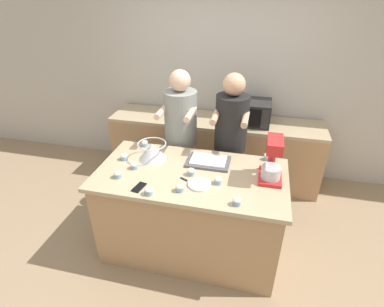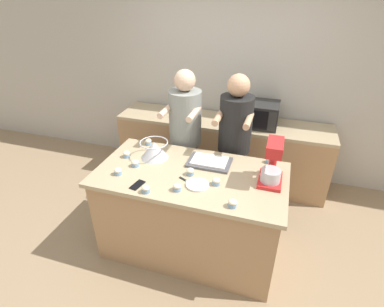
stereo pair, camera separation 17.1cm
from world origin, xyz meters
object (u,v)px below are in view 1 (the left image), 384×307
object	(u,v)px
cupcake_0	(124,157)
stand_mixer	(272,161)
cupcake_8	(180,188)
microwave_oven	(253,112)
cupcake_7	(149,191)
person_left	(181,141)
mixing_bowl	(152,151)
baking_tray	(208,161)
cupcake_1	(117,174)
cupcake_9	(191,172)
cupcake_6	(144,143)
cell_phone	(139,187)
cupcake_4	(134,165)
knife	(189,182)
cupcake_3	(237,201)
cupcake_5	(218,180)
small_plate	(199,184)
cupcake_2	(267,157)
person_right	(230,146)

from	to	relation	value
cupcake_0	stand_mixer	bearing A→B (deg)	-0.01
cupcake_0	cupcake_8	bearing A→B (deg)	-28.82
microwave_oven	cupcake_7	bearing A→B (deg)	-112.50
person_left	mixing_bowl	xyz separation A→B (m)	(-0.15, -0.52, 0.13)
baking_tray	cupcake_1	size ratio (longest dim) A/B	5.89
cupcake_0	cupcake_9	world-z (taller)	same
cupcake_6	cell_phone	bearing A→B (deg)	-72.49
mixing_bowl	microwave_oven	distance (m)	1.51
cupcake_4	cupcake_7	xyz separation A→B (m)	(0.27, -0.34, 0.00)
stand_mixer	cupcake_6	distance (m)	1.35
knife	cupcake_3	size ratio (longest dim) A/B	2.94
stand_mixer	cupcake_7	xyz separation A→B (m)	(-0.97, -0.47, -0.14)
person_left	cupcake_4	size ratio (longest dim) A/B	24.31
baking_tray	cupcake_5	world-z (taller)	cupcake_5
cupcake_0	cupcake_6	world-z (taller)	same
cell_phone	cupcake_3	world-z (taller)	cupcake_3
person_left	cell_phone	bearing A→B (deg)	-95.43
person_left	small_plate	world-z (taller)	person_left
person_left	cupcake_5	xyz separation A→B (m)	(0.55, -0.79, 0.08)
small_plate	cupcake_2	bearing A→B (deg)	45.78
person_left	cupcake_3	size ratio (longest dim) A/B	24.31
cupcake_5	person_left	bearing A→B (deg)	124.60
person_right	stand_mixer	distance (m)	0.77
person_right	cupcake_8	world-z (taller)	person_right
cupcake_1	cupcake_4	size ratio (longest dim) A/B	1.00
cupcake_7	stand_mixer	bearing A→B (deg)	25.88
person_left	baking_tray	size ratio (longest dim) A/B	4.13
cupcake_2	cupcake_3	bearing A→B (deg)	-106.06
cupcake_9	cupcake_3	bearing A→B (deg)	-36.00
cupcake_0	cupcake_1	bearing A→B (deg)	-75.77
cupcake_5	cupcake_4	bearing A→B (deg)	175.83
cupcake_5	cupcake_7	world-z (taller)	same
cupcake_0	cupcake_2	xyz separation A→B (m)	(1.37, 0.32, 0.00)
cupcake_6	person_right	bearing A→B (deg)	18.50
cell_phone	cupcake_7	xyz separation A→B (m)	(0.11, -0.07, 0.03)
person_right	cupcake_5	size ratio (longest dim) A/B	24.31
person_right	stand_mixer	xyz separation A→B (m)	(0.43, -0.61, 0.22)
stand_mixer	cupcake_5	size ratio (longest dim) A/B	5.73
mixing_bowl	cupcake_9	bearing A→B (deg)	-23.87
baking_tray	cupcake_6	bearing A→B (deg)	166.18
stand_mixer	cupcake_9	world-z (taller)	stand_mixer
person_right	cupcake_5	xyz separation A→B (m)	(-0.01, -0.79, 0.07)
person_right	cupcake_8	size ratio (longest dim) A/B	24.31
cupcake_0	cupcake_9	size ratio (longest dim) A/B	1.00
person_right	knife	world-z (taller)	person_right
cupcake_7	cupcake_9	xyz separation A→B (m)	(0.27, 0.36, 0.00)
knife	cupcake_1	world-z (taller)	cupcake_1
person_left	cupcake_5	distance (m)	0.97
microwave_oven	cupcake_0	xyz separation A→B (m)	(-1.17, -1.30, -0.06)
cupcake_1	cupcake_7	size ratio (longest dim) A/B	1.00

